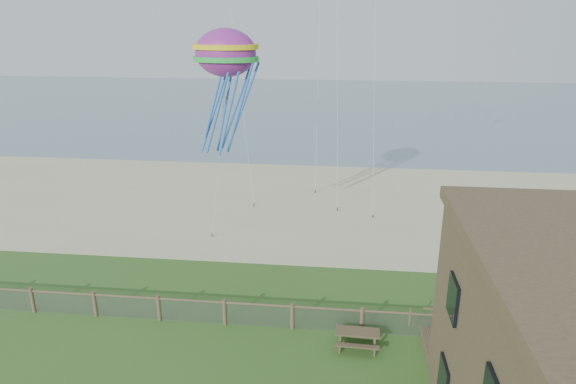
% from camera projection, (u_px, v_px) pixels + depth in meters
% --- Properties ---
extents(sand_beach, '(72.00, 20.00, 0.02)m').
position_uv_depth(sand_beach, '(315.00, 204.00, 37.51)').
color(sand_beach, '#C1B28B').
rests_on(sand_beach, ground).
extents(ocean, '(160.00, 68.00, 0.02)m').
position_uv_depth(ocean, '(333.00, 106.00, 78.89)').
color(ocean, slate).
rests_on(ocean, ground).
extents(chainlink_fence, '(36.20, 0.20, 1.25)m').
position_uv_depth(chainlink_fence, '(292.00, 318.00, 22.29)').
color(chainlink_fence, brown).
rests_on(chainlink_fence, ground).
extents(picnic_table, '(1.84, 1.41, 0.76)m').
position_uv_depth(picnic_table, '(357.00, 339.00, 21.11)').
color(picnic_table, brown).
rests_on(picnic_table, ground).
extents(octopus_kite, '(3.83, 3.19, 6.78)m').
position_uv_depth(octopus_kite, '(227.00, 89.00, 25.73)').
color(octopus_kite, '#FF283F').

